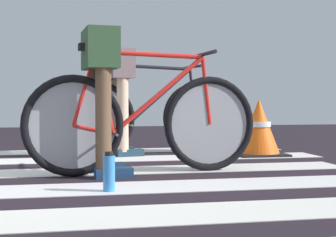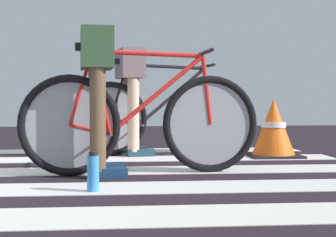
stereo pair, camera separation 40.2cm
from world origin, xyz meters
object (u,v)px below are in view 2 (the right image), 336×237
(bicycle_2_of_2, at_px, (161,115))
(water_bottle, at_px, (93,173))
(traffic_cone, at_px, (273,129))
(bicycle_1_of_2, at_px, (141,121))
(cyclist_1_of_2, at_px, (97,81))
(cyclist_2_of_2, at_px, (131,87))

(bicycle_2_of_2, height_order, water_bottle, bicycle_2_of_2)
(traffic_cone, bearing_deg, bicycle_1_of_2, -141.28)
(water_bottle, bearing_deg, cyclist_1_of_2, 90.37)
(cyclist_1_of_2, bearing_deg, bicycle_1_of_2, -0.00)
(bicycle_1_of_2, distance_m, cyclist_1_of_2, 0.42)
(bicycle_1_of_2, xyz_separation_m, water_bottle, (-0.31, -0.69, -0.27))
(cyclist_1_of_2, distance_m, water_bottle, 0.86)
(bicycle_1_of_2, relative_size, bicycle_2_of_2, 1.01)
(traffic_cone, bearing_deg, water_bottle, -132.79)
(cyclist_1_of_2, xyz_separation_m, bicycle_2_of_2, (0.56, 1.37, -0.28))
(bicycle_1_of_2, height_order, cyclist_1_of_2, cyclist_1_of_2)
(cyclist_1_of_2, bearing_deg, water_bottle, -94.90)
(cyclist_2_of_2, relative_size, traffic_cone, 1.86)
(cyclist_2_of_2, height_order, water_bottle, cyclist_2_of_2)
(bicycle_2_of_2, bearing_deg, traffic_cone, -28.19)
(bicycle_2_of_2, bearing_deg, bicycle_1_of_2, -112.18)
(bicycle_1_of_2, xyz_separation_m, traffic_cone, (1.29, 1.03, -0.12))
(bicycle_1_of_2, relative_size, cyclist_1_of_2, 1.67)
(traffic_cone, bearing_deg, cyclist_2_of_2, 169.67)
(cyclist_1_of_2, distance_m, cyclist_2_of_2, 1.33)
(water_bottle, relative_size, traffic_cone, 0.42)
(cyclist_1_of_2, relative_size, cyclist_2_of_2, 1.01)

